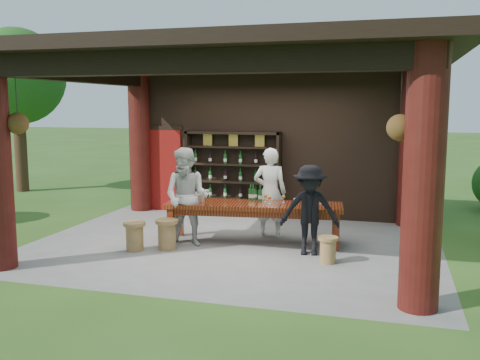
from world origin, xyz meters
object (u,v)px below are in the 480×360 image
(guest_man, at_px, (310,210))
(stool_near_left, at_px, (167,234))
(napkin_basket, at_px, (197,198))
(host, at_px, (270,192))
(guest_woman, at_px, (187,197))
(stool_near_right, at_px, (328,249))
(tasting_table, at_px, (254,210))
(wine_shelf, at_px, (233,174))
(stool_far_left, at_px, (135,236))

(guest_man, bearing_deg, stool_near_left, -178.67)
(guest_man, height_order, napkin_basket, guest_man)
(host, bearing_deg, guest_man, 124.70)
(host, xyz_separation_m, guest_woman, (-1.31, -1.09, 0.03))
(stool_near_left, xyz_separation_m, napkin_basket, (0.28, 0.76, 0.54))
(host, height_order, napkin_basket, host)
(stool_near_right, bearing_deg, guest_man, 131.29)
(stool_near_right, bearing_deg, host, 130.93)
(tasting_table, xyz_separation_m, napkin_basket, (-1.09, -0.11, 0.19))
(wine_shelf, distance_m, stool_near_right, 4.16)
(tasting_table, relative_size, host, 1.91)
(tasting_table, height_order, stool_near_left, tasting_table)
(stool_near_right, xyz_separation_m, stool_far_left, (-3.39, -0.18, 0.04))
(wine_shelf, distance_m, napkin_basket, 2.36)
(stool_far_left, xyz_separation_m, napkin_basket, (0.80, 1.00, 0.55))
(guest_woman, height_order, guest_man, guest_woman)
(stool_far_left, bearing_deg, tasting_table, 30.53)
(guest_man, xyz_separation_m, napkin_basket, (-2.21, 0.40, 0.04))
(wine_shelf, bearing_deg, guest_man, -51.26)
(guest_woman, bearing_deg, wine_shelf, 88.51)
(tasting_table, bearing_deg, wine_shelf, 115.82)
(tasting_table, relative_size, stool_far_left, 6.51)
(wine_shelf, bearing_deg, stool_near_right, -50.91)
(stool_far_left, height_order, guest_man, guest_man)
(tasting_table, distance_m, napkin_basket, 1.11)
(wine_shelf, distance_m, guest_man, 3.53)
(tasting_table, bearing_deg, stool_far_left, -149.47)
(guest_man, bearing_deg, host, 123.83)
(stool_near_left, bearing_deg, guest_woman, 56.56)
(tasting_table, xyz_separation_m, stool_far_left, (-1.89, -1.12, -0.36))
(wine_shelf, height_order, stool_near_left, wine_shelf)
(stool_near_right, xyz_separation_m, host, (-1.32, 1.52, 0.64))
(guest_man, bearing_deg, napkin_basket, 162.91)
(wine_shelf, bearing_deg, host, -52.69)
(stool_near_right, height_order, napkin_basket, napkin_basket)
(wine_shelf, height_order, tasting_table, wine_shelf)
(stool_near_left, xyz_separation_m, guest_woman, (0.25, 0.37, 0.61))
(guest_man, bearing_deg, stool_near_right, -55.67)
(stool_far_left, relative_size, guest_man, 0.33)
(wine_shelf, xyz_separation_m, napkin_basket, (-0.01, -2.35, -0.17))
(stool_near_right, bearing_deg, wine_shelf, 129.09)
(stool_near_right, distance_m, stool_far_left, 3.39)
(guest_woman, height_order, napkin_basket, guest_woman)
(tasting_table, bearing_deg, guest_woman, -156.12)
(wine_shelf, xyz_separation_m, stool_far_left, (-0.81, -3.36, -0.72))
(stool_near_right, height_order, host, host)
(stool_near_right, distance_m, host, 2.11)
(wine_shelf, bearing_deg, stool_near_left, -95.37)
(host, xyz_separation_m, guest_man, (0.95, -1.10, -0.09))
(guest_woman, relative_size, napkin_basket, 6.92)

